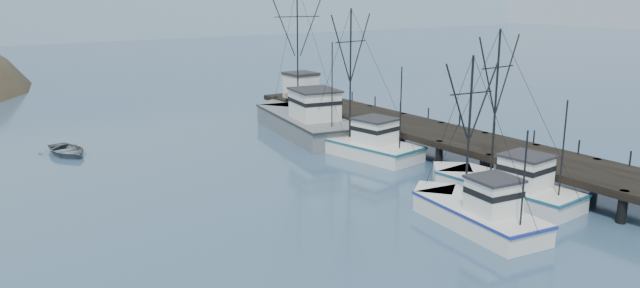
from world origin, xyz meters
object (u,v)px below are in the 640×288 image
object	(u,v)px
motorboat	(67,155)
work_vessel	(305,120)
trawler_near	(503,187)
trawler_far	(359,144)
pier_shed	(301,85)
pickup_truck	(305,93)
pier	(419,129)
trawler_mid	(475,212)

from	to	relation	value
motorboat	work_vessel	bearing A→B (deg)	-19.39
trawler_near	trawler_far	xyz separation A→B (m)	(-0.63, 14.55, 0.00)
pier_shed	pickup_truck	world-z (taller)	pier_shed
pickup_truck	motorboat	distance (m)	25.40
trawler_far	work_vessel	bearing A→B (deg)	86.64
trawler_near	pier_shed	world-z (taller)	trawler_near
pier	work_vessel	distance (m)	11.77
pier	work_vessel	bearing A→B (deg)	114.47
trawler_far	pier_shed	size ratio (longest dim) A/B	3.85
work_vessel	motorboat	xyz separation A→B (m)	(-20.92, 4.36, -1.23)
trawler_mid	trawler_near	bearing A→B (deg)	23.61
motorboat	pier_shed	bearing A→B (deg)	-0.96
trawler_near	motorboat	size ratio (longest dim) A/B	2.22
pier_shed	work_vessel	bearing A→B (deg)	-120.21
work_vessel	pier	bearing A→B (deg)	-65.53
trawler_mid	pier_shed	distance (m)	34.78
trawler_far	pier_shed	distance (m)	17.40
pier	trawler_near	size ratio (longest dim) A/B	3.87
trawler_mid	pickup_truck	distance (m)	33.96
trawler_near	work_vessel	xyz separation A→B (m)	(-0.09, 23.78, 0.41)
trawler_mid	pickup_truck	xyz separation A→B (m)	(9.43, 32.57, 1.86)
pier	pier_shed	size ratio (longest dim) A/B	13.75
work_vessel	pickup_truck	xyz separation A→B (m)	(4.25, 6.49, 1.45)
pier	work_vessel	size ratio (longest dim) A/B	2.51
pier	pickup_truck	distance (m)	17.23
trawler_mid	trawler_far	world-z (taller)	trawler_far
pier	trawler_far	xyz separation A→B (m)	(-5.41, 1.47, -0.87)
trawler_near	pickup_truck	world-z (taller)	trawler_near
trawler_far	trawler_near	bearing A→B (deg)	-87.53
pier_shed	pickup_truck	size ratio (longest dim) A/B	0.66
trawler_mid	trawler_far	xyz separation A→B (m)	(4.64, 16.85, 0.00)
trawler_near	motorboat	world-z (taller)	trawler_near
trawler_far	work_vessel	distance (m)	9.25
trawler_far	trawler_mid	bearing A→B (deg)	-105.39
trawler_near	pier_shed	size ratio (longest dim) A/B	3.55
pier	trawler_mid	bearing A→B (deg)	-123.17
trawler_mid	work_vessel	bearing A→B (deg)	78.77
trawler_near	pickup_truck	xyz separation A→B (m)	(4.17, 30.27, 1.85)
pickup_truck	motorboat	bearing A→B (deg)	76.61
trawler_far	pier_shed	bearing A→B (deg)	73.83
trawler_far	motorboat	bearing A→B (deg)	146.29
work_vessel	motorboat	distance (m)	21.40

